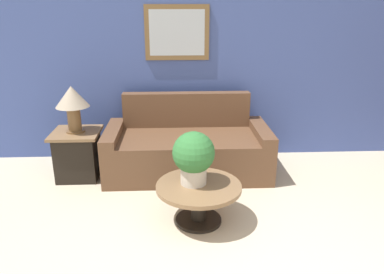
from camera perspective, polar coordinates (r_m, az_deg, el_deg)
name	(u,v)px	position (r m, az deg, el deg)	size (l,w,h in m)	color
wall_back	(228,62)	(5.11, 5.45, 11.29)	(7.88, 0.09, 2.60)	#42569E
couch_main	(187,149)	(4.74, -0.69, -1.79)	(2.02, 0.96, 0.95)	brown
coffee_table	(199,195)	(3.66, 1.02, -8.81)	(0.82, 0.82, 0.40)	black
side_table	(78,154)	(4.80, -16.97, -2.49)	(0.56, 0.56, 0.59)	black
table_lamp	(72,101)	(4.60, -17.79, 5.29)	(0.39, 0.39, 0.56)	brown
potted_plant_on_table	(194,156)	(3.53, 0.24, -2.88)	(0.40, 0.40, 0.52)	beige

